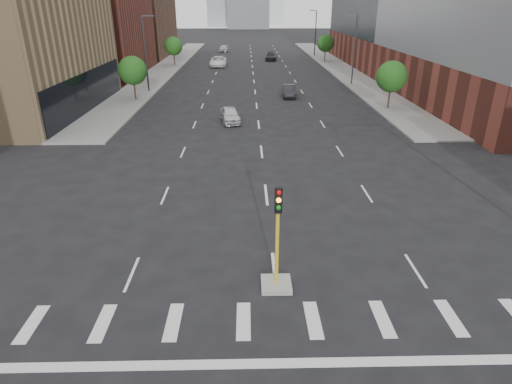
{
  "coord_description": "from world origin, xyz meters",
  "views": [
    {
      "loc": [
        -1.12,
        -5.1,
        10.4
      ],
      "look_at": [
        -0.72,
        12.73,
        2.5
      ],
      "focal_mm": 30.0,
      "sensor_mm": 36.0,
      "label": 1
    }
  ],
  "objects_px": {
    "car_near_left": "(230,115)",
    "car_distant": "(224,48)",
    "median_traffic_signal": "(277,266)",
    "car_far_left": "(218,61)",
    "car_deep_right": "(271,56)",
    "car_mid_right": "(289,91)"
  },
  "relations": [
    {
      "from": "median_traffic_signal",
      "to": "car_far_left",
      "type": "distance_m",
      "value": 65.4
    },
    {
      "from": "median_traffic_signal",
      "to": "car_far_left",
      "type": "relative_size",
      "value": 0.72
    },
    {
      "from": "median_traffic_signal",
      "to": "car_near_left",
      "type": "height_order",
      "value": "median_traffic_signal"
    },
    {
      "from": "car_far_left",
      "to": "car_deep_right",
      "type": "relative_size",
      "value": 1.19
    },
    {
      "from": "car_deep_right",
      "to": "car_far_left",
      "type": "bearing_deg",
      "value": -133.4
    },
    {
      "from": "car_distant",
      "to": "car_deep_right",
      "type": "bearing_deg",
      "value": -55.05
    },
    {
      "from": "median_traffic_signal",
      "to": "car_far_left",
      "type": "height_order",
      "value": "median_traffic_signal"
    },
    {
      "from": "car_far_left",
      "to": "car_deep_right",
      "type": "height_order",
      "value": "car_far_left"
    },
    {
      "from": "car_far_left",
      "to": "car_distant",
      "type": "height_order",
      "value": "car_far_left"
    },
    {
      "from": "car_deep_right",
      "to": "car_distant",
      "type": "bearing_deg",
      "value": 127.39
    },
    {
      "from": "car_near_left",
      "to": "car_distant",
      "type": "height_order",
      "value": "car_distant"
    },
    {
      "from": "car_mid_right",
      "to": "car_far_left",
      "type": "height_order",
      "value": "car_far_left"
    },
    {
      "from": "car_near_left",
      "to": "car_far_left",
      "type": "height_order",
      "value": "car_far_left"
    },
    {
      "from": "median_traffic_signal",
      "to": "car_far_left",
      "type": "xyz_separation_m",
      "value": [
        -6.09,
        65.12,
        -0.12
      ]
    },
    {
      "from": "median_traffic_signal",
      "to": "car_mid_right",
      "type": "height_order",
      "value": "median_traffic_signal"
    },
    {
      "from": "car_near_left",
      "to": "car_distant",
      "type": "relative_size",
      "value": 0.93
    },
    {
      "from": "car_mid_right",
      "to": "car_far_left",
      "type": "relative_size",
      "value": 0.7
    },
    {
      "from": "car_near_left",
      "to": "median_traffic_signal",
      "type": "bearing_deg",
      "value": -93.3
    },
    {
      "from": "car_far_left",
      "to": "car_deep_right",
      "type": "distance_m",
      "value": 13.23
    },
    {
      "from": "median_traffic_signal",
      "to": "car_deep_right",
      "type": "distance_m",
      "value": 73.96
    },
    {
      "from": "car_far_left",
      "to": "car_deep_right",
      "type": "xyz_separation_m",
      "value": [
        9.93,
        8.74,
        -0.1
      ]
    },
    {
      "from": "car_near_left",
      "to": "car_mid_right",
      "type": "distance_m",
      "value": 13.65
    }
  ]
}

